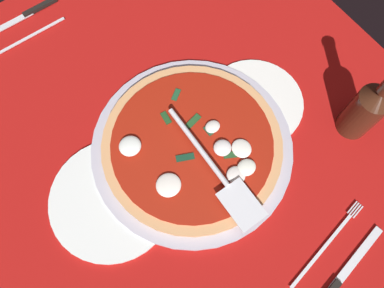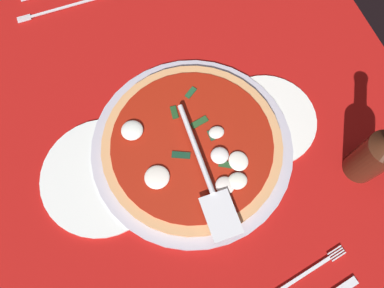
{
  "view_description": "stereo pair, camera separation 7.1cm",
  "coord_description": "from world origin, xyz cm",
  "px_view_note": "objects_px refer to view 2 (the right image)",
  "views": [
    {
      "loc": [
        12.09,
        25.61,
        68.59
      ],
      "look_at": [
        -2.81,
        4.71,
        2.46
      ],
      "focal_mm": 34.45,
      "sensor_mm": 36.0,
      "label": 1
    },
    {
      "loc": [
        5.81,
        28.89,
        68.59
      ],
      "look_at": [
        -2.81,
        4.71,
        2.46
      ],
      "focal_mm": 34.45,
      "sensor_mm": 36.0,
      "label": 2
    }
  ],
  "objects_px": {
    "dinner_plate_left": "(266,119)",
    "dinner_plate_right": "(102,176)",
    "beer_bottle": "(377,154)",
    "pizza": "(192,145)",
    "pizza_server": "(206,175)"
  },
  "relations": [
    {
      "from": "dinner_plate_left",
      "to": "dinner_plate_right",
      "type": "distance_m",
      "value": 0.35
    },
    {
      "from": "dinner_plate_left",
      "to": "beer_bottle",
      "type": "xyz_separation_m",
      "value": [
        -0.13,
        0.15,
        0.08
      ]
    },
    {
      "from": "pizza",
      "to": "beer_bottle",
      "type": "distance_m",
      "value": 0.33
    },
    {
      "from": "pizza",
      "to": "pizza_server",
      "type": "distance_m",
      "value": 0.08
    },
    {
      "from": "pizza",
      "to": "pizza_server",
      "type": "bearing_deg",
      "value": 90.91
    },
    {
      "from": "pizza_server",
      "to": "pizza",
      "type": "bearing_deg",
      "value": -178.69
    },
    {
      "from": "dinner_plate_left",
      "to": "dinner_plate_right",
      "type": "relative_size",
      "value": 0.86
    },
    {
      "from": "pizza_server",
      "to": "beer_bottle",
      "type": "height_order",
      "value": "beer_bottle"
    },
    {
      "from": "dinner_plate_right",
      "to": "beer_bottle",
      "type": "relative_size",
      "value": 1.1
    },
    {
      "from": "pizza",
      "to": "pizza_server",
      "type": "relative_size",
      "value": 1.32
    },
    {
      "from": "dinner_plate_left",
      "to": "beer_bottle",
      "type": "height_order",
      "value": "beer_bottle"
    },
    {
      "from": "pizza",
      "to": "beer_bottle",
      "type": "height_order",
      "value": "beer_bottle"
    },
    {
      "from": "pizza_server",
      "to": "beer_bottle",
      "type": "relative_size",
      "value": 1.24
    },
    {
      "from": "dinner_plate_left",
      "to": "beer_bottle",
      "type": "distance_m",
      "value": 0.21
    },
    {
      "from": "dinner_plate_right",
      "to": "pizza_server",
      "type": "relative_size",
      "value": 0.89
    }
  ]
}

